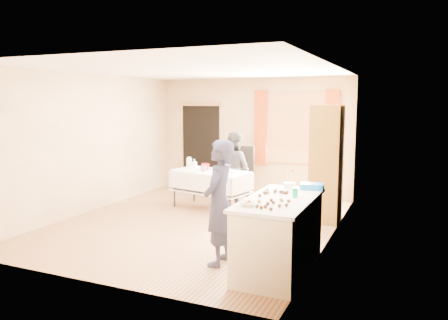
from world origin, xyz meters
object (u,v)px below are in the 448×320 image
at_px(cabinet, 326,164).
at_px(counter, 279,234).
at_px(party_table, 211,186).
at_px(woman, 234,168).
at_px(chair, 241,183).
at_px(girl, 219,203).

height_order(cabinet, counter, cabinet).
xyz_separation_m(party_table, woman, (0.23, 0.64, 0.29)).
height_order(cabinet, party_table, cabinet).
bearing_deg(woman, chair, -59.75).
height_order(chair, woman, woman).
distance_m(cabinet, chair, 2.40).
relative_size(party_table, woman, 1.11).
bearing_deg(woman, counter, 147.05).
xyz_separation_m(girl, woman, (-1.11, 3.24, -0.07)).
bearing_deg(chair, cabinet, -31.85).
xyz_separation_m(counter, girl, (-0.77, -0.11, 0.35)).
relative_size(counter, chair, 1.48).
xyz_separation_m(chair, woman, (0.04, -0.49, 0.40)).
distance_m(party_table, woman, 0.74).
distance_m(girl, woman, 3.42).
bearing_deg(girl, party_table, -157.27).
relative_size(chair, woman, 0.76).
xyz_separation_m(cabinet, counter, (-0.10, -2.50, -0.56)).
height_order(party_table, woman, woman).
distance_m(chair, girl, 3.92).
relative_size(chair, girl, 0.70).
height_order(party_table, girl, girl).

